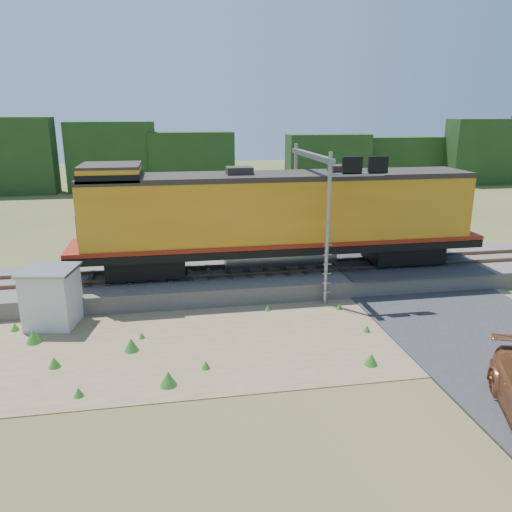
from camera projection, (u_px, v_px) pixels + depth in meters
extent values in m
plane|color=#475123|center=(296.00, 339.00, 18.53)|extent=(140.00, 140.00, 0.00)
cube|color=slate|center=(265.00, 278.00, 24.09)|extent=(70.00, 5.00, 0.80)
cube|color=brown|center=(268.00, 273.00, 23.28)|extent=(70.00, 0.10, 0.16)
cube|color=brown|center=(262.00, 264.00, 24.64)|extent=(70.00, 0.10, 0.16)
cube|color=#8C7754|center=(241.00, 337.00, 18.66)|extent=(26.00, 8.00, 0.03)
cube|color=#38383A|center=(401.00, 262.00, 25.14)|extent=(7.00, 5.20, 0.06)
cube|color=#38383A|center=(312.00, 215.00, 40.49)|extent=(7.00, 24.00, 0.08)
cube|color=#1D3A15|center=(209.00, 159.00, 53.57)|extent=(36.00, 3.00, 6.50)
cube|color=black|center=(146.00, 264.00, 22.89)|extent=(3.48, 2.22, 0.87)
cube|color=black|center=(402.00, 251.00, 24.98)|extent=(3.48, 2.22, 0.87)
cube|color=black|center=(280.00, 245.00, 23.77)|extent=(19.35, 2.90, 0.35)
cylinder|color=gray|center=(280.00, 254.00, 23.90)|extent=(5.32, 1.16, 1.16)
cube|color=orange|center=(281.00, 210.00, 23.30)|extent=(17.90, 2.81, 3.00)
cube|color=maroon|center=(280.00, 239.00, 23.69)|extent=(19.35, 2.95, 0.17)
cube|color=#28231E|center=(281.00, 176.00, 22.85)|extent=(17.90, 2.85, 0.23)
cube|color=orange|center=(111.00, 174.00, 21.53)|extent=(2.52, 2.81, 0.68)
cube|color=#28231E|center=(110.00, 166.00, 21.43)|extent=(2.52, 2.85, 0.12)
cube|color=black|center=(111.00, 175.00, 21.55)|extent=(2.56, 2.85, 0.34)
cube|color=maroon|center=(81.00, 225.00, 21.90)|extent=(0.10, 1.93, 1.16)
cube|color=#28231E|center=(239.00, 172.00, 22.47)|extent=(1.16, 0.97, 0.44)
cube|color=#28231E|center=(342.00, 170.00, 23.27)|extent=(1.16, 0.97, 0.44)
cube|color=silver|center=(52.00, 298.00, 19.45)|extent=(2.07, 2.07, 2.23)
cube|color=gray|center=(48.00, 270.00, 19.13)|extent=(2.28, 2.28, 0.11)
cylinder|color=gray|center=(328.00, 231.00, 21.00)|extent=(0.17, 0.17, 6.57)
cylinder|color=gray|center=(295.00, 207.00, 26.29)|extent=(0.17, 0.17, 6.57)
cube|color=gray|center=(311.00, 155.00, 22.84)|extent=(0.23, 6.20, 0.23)
cube|color=gray|center=(356.00, 175.00, 20.53)|extent=(2.44, 0.14, 0.14)
cube|color=black|center=(352.00, 165.00, 20.39)|extent=(0.84, 0.14, 0.70)
cube|color=black|center=(378.00, 165.00, 20.58)|extent=(0.84, 0.14, 0.70)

